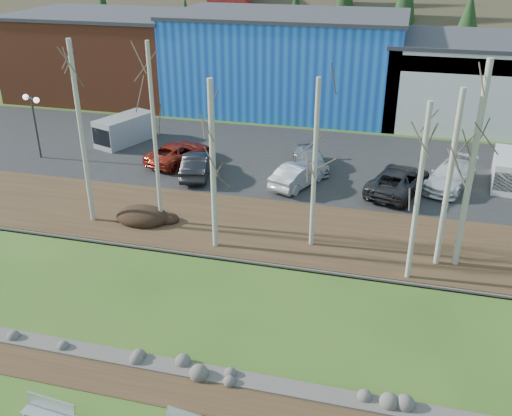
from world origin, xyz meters
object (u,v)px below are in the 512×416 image
(bench_intact, at_px, (49,413))
(street_lamp, at_px, (33,109))
(car_4, at_px, (398,180))
(van_white, at_px, (509,171))
(car_5, at_px, (451,176))
(car_0, at_px, (197,165))
(car_3, at_px, (298,175))
(car_1, at_px, (179,153))
(van_grey, at_px, (123,130))
(car_2, at_px, (311,159))

(bench_intact, xyz_separation_m, street_lamp, (-14.41, 21.25, 3.15))
(car_4, height_order, van_white, van_white)
(car_4, relative_size, car_5, 1.08)
(car_0, height_order, car_3, car_0)
(bench_intact, bearing_deg, car_3, 83.92)
(car_1, height_order, van_grey, van_grey)
(bench_intact, xyz_separation_m, car_0, (-2.57, 20.86, 0.44))
(car_3, bearing_deg, van_grey, 3.95)
(van_white, bearing_deg, car_1, -169.83)
(car_2, height_order, car_4, car_4)
(car_1, xyz_separation_m, car_4, (14.69, -1.40, 0.08))
(car_4, bearing_deg, car_2, -7.45)
(street_lamp, relative_size, car_4, 0.78)
(car_0, bearing_deg, street_lamp, -13.84)
(car_0, xyz_separation_m, car_1, (-2.01, 1.94, -0.04))
(car_1, distance_m, van_white, 21.32)
(car_2, bearing_deg, car_4, -44.98)
(car_3, relative_size, car_4, 0.79)
(car_2, bearing_deg, car_0, -176.01)
(street_lamp, relative_size, car_5, 0.84)
(car_0, distance_m, van_grey, 8.93)
(car_4, height_order, car_5, car_4)
(car_3, bearing_deg, car_5, -144.23)
(car_0, bearing_deg, car_3, 168.07)
(street_lamp, height_order, car_0, street_lamp)
(bench_intact, distance_m, van_white, 29.41)
(van_grey, bearing_deg, car_0, -11.97)
(car_5, relative_size, van_grey, 1.05)
(van_white, bearing_deg, car_0, -163.77)
(car_0, bearing_deg, car_4, 170.49)
(car_4, xyz_separation_m, car_5, (3.11, 1.65, -0.03))
(car_4, xyz_separation_m, van_white, (6.58, 2.81, 0.16))
(car_2, height_order, van_grey, van_grey)
(car_3, distance_m, van_grey, 15.00)
(car_5, distance_m, van_grey, 23.51)
(car_2, bearing_deg, street_lamp, 167.77)
(car_0, bearing_deg, car_5, 175.96)
(car_1, height_order, car_4, car_4)
(bench_intact, bearing_deg, street_lamp, 129.16)
(car_0, xyz_separation_m, car_3, (6.66, 0.00, -0.02))
(bench_intact, bearing_deg, car_0, 102.04)
(car_1, height_order, van_white, van_white)
(car_5, bearing_deg, car_2, -166.21)
(bench_intact, relative_size, car_0, 0.41)
(van_white, bearing_deg, car_5, -155.13)
(car_0, bearing_deg, bench_intact, 85.09)
(street_lamp, distance_m, car_4, 24.67)
(street_lamp, relative_size, van_grey, 0.88)
(car_0, distance_m, car_2, 7.58)
(car_0, xyz_separation_m, car_4, (12.68, 0.54, 0.03))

